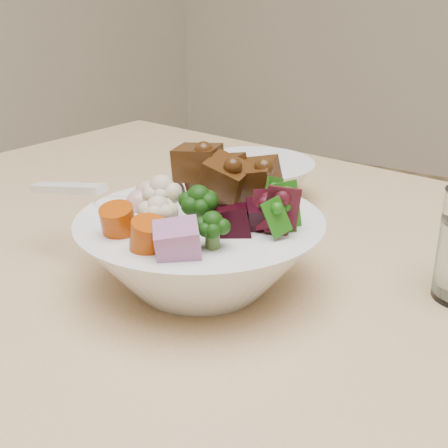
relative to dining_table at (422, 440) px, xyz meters
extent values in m
cube|color=#D8B97F|center=(0.00, 0.00, 0.06)|extent=(1.68, 1.05, 0.04)
cylinder|color=#D8B97F|center=(-0.69, 0.44, -0.32)|extent=(0.06, 0.06, 0.71)
sphere|color=black|center=(-0.22, -0.01, 0.16)|extent=(0.04, 0.04, 0.04)
sphere|color=beige|center=(-0.26, -0.02, 0.16)|extent=(0.04, 0.04, 0.04)
cube|color=black|center=(-0.17, 0.02, 0.15)|extent=(0.04, 0.04, 0.03)
cube|color=#9E5F90|center=(-0.20, -0.07, 0.16)|extent=(0.05, 0.05, 0.04)
cylinder|color=#B13F04|center=(-0.27, -0.06, 0.16)|extent=(0.04, 0.04, 0.03)
sphere|color=#CE9790|center=(-0.29, -0.01, 0.15)|extent=(0.03, 0.03, 0.03)
ellipsoid|color=white|center=(-0.32, -0.01, 0.14)|extent=(0.05, 0.04, 0.02)
cube|color=white|center=(-0.39, -0.01, 0.15)|extent=(0.10, 0.02, 0.02)
camera|label=1|loc=(0.09, -0.43, 0.36)|focal=50.00mm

